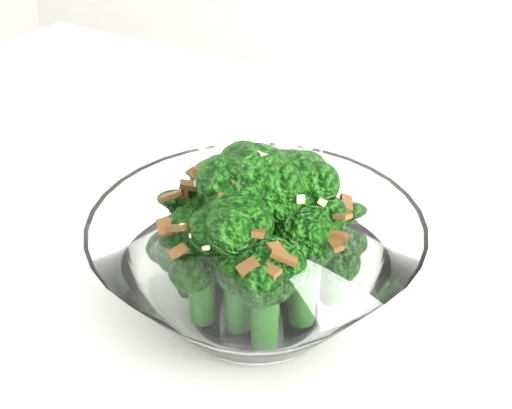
% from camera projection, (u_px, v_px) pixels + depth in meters
% --- Properties ---
extents(broccoli_dish, '(0.19, 0.19, 0.12)m').
position_uv_depth(broccoli_dish, '(256.00, 258.00, 0.41)').
color(broccoli_dish, white).
rests_on(broccoli_dish, table).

